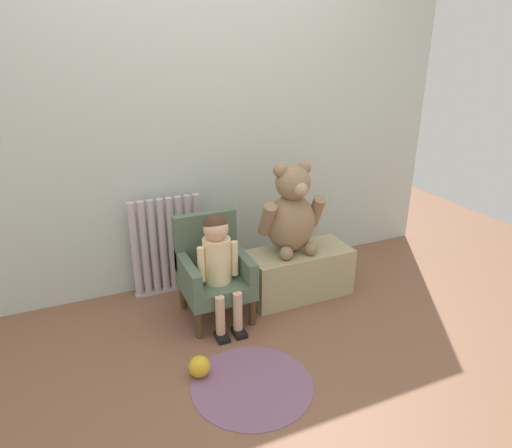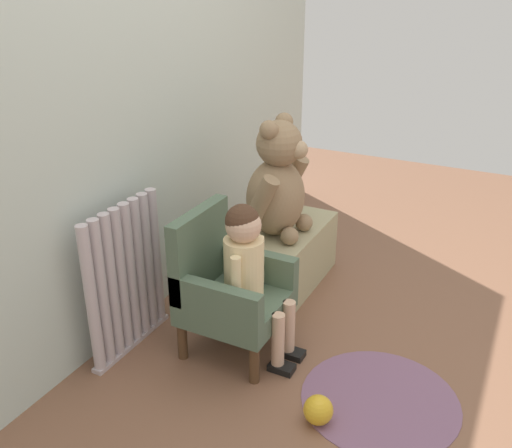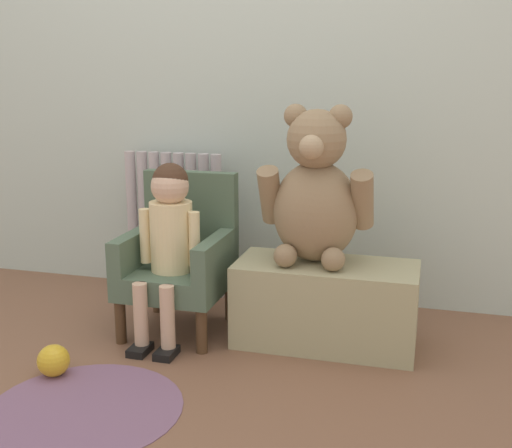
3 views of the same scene
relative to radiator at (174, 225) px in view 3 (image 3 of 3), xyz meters
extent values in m
plane|color=brown|center=(0.29, -0.97, -0.34)|extent=(6.00, 6.00, 0.00)
cube|color=silver|center=(0.29, 0.12, 0.86)|extent=(3.80, 0.05, 2.40)
cylinder|color=#C2B3B8|center=(-0.22, 0.00, 0.01)|extent=(0.05, 0.05, 0.67)
cylinder|color=#C2B3B8|center=(-0.16, 0.00, 0.01)|extent=(0.05, 0.05, 0.67)
cylinder|color=#C2B3B8|center=(-0.09, 0.00, 0.01)|extent=(0.05, 0.05, 0.67)
cylinder|color=#C2B3B8|center=(-0.03, 0.00, 0.01)|extent=(0.05, 0.05, 0.67)
cylinder|color=#C2B3B8|center=(0.03, 0.00, 0.01)|extent=(0.05, 0.05, 0.67)
cylinder|color=#C2B3B8|center=(0.09, 0.00, 0.01)|extent=(0.05, 0.05, 0.67)
cylinder|color=#C2B3B8|center=(0.15, 0.00, 0.01)|extent=(0.05, 0.05, 0.67)
cylinder|color=#C2B3B8|center=(0.22, 0.00, 0.01)|extent=(0.05, 0.05, 0.67)
cube|color=#C2B3B8|center=(0.00, 0.00, -0.33)|extent=(0.50, 0.05, 0.02)
cube|color=#4F644E|center=(0.19, -0.44, -0.11)|extent=(0.41, 0.42, 0.10)
cube|color=#4F644E|center=(0.19, -0.26, 0.12)|extent=(0.41, 0.06, 0.37)
cube|color=#4F644E|center=(0.02, -0.44, 0.01)|extent=(0.06, 0.42, 0.14)
cube|color=#4F644E|center=(0.37, -0.44, 0.01)|extent=(0.06, 0.42, 0.14)
cylinder|color=#4C331E|center=(0.02, -0.62, -0.25)|extent=(0.04, 0.04, 0.18)
cylinder|color=#4C331E|center=(0.36, -0.62, -0.25)|extent=(0.04, 0.04, 0.18)
cylinder|color=#4C331E|center=(0.02, -0.26, -0.25)|extent=(0.04, 0.04, 0.18)
cylinder|color=#4C331E|center=(0.36, -0.26, -0.25)|extent=(0.04, 0.04, 0.18)
cylinder|color=beige|center=(0.19, -0.48, 0.08)|extent=(0.17, 0.17, 0.28)
sphere|color=#D8AD8E|center=(0.19, -0.48, 0.28)|extent=(0.15, 0.15, 0.15)
sphere|color=#472D1E|center=(0.19, -0.48, 0.30)|extent=(0.14, 0.14, 0.14)
cylinder|color=#D8AD8E|center=(0.14, -0.67, -0.19)|extent=(0.06, 0.06, 0.25)
cube|color=black|center=(0.14, -0.69, -0.33)|extent=(0.07, 0.11, 0.03)
cylinder|color=#D8AD8E|center=(0.25, -0.67, -0.19)|extent=(0.06, 0.06, 0.25)
cube|color=black|center=(0.25, -0.69, -0.33)|extent=(0.07, 0.11, 0.03)
cylinder|color=beige|center=(0.09, -0.50, 0.08)|extent=(0.04, 0.04, 0.22)
cylinder|color=beige|center=(0.30, -0.50, 0.08)|extent=(0.04, 0.04, 0.22)
cube|color=tan|center=(0.80, -0.40, -0.18)|extent=(0.70, 0.32, 0.33)
ellipsoid|color=#907454|center=(0.75, -0.37, 0.19)|extent=(0.33, 0.29, 0.39)
sphere|color=#907454|center=(0.75, -0.38, 0.47)|extent=(0.23, 0.23, 0.23)
sphere|color=tan|center=(0.75, -0.48, 0.45)|extent=(0.09, 0.09, 0.09)
sphere|color=#907454|center=(0.67, -0.37, 0.55)|extent=(0.09, 0.09, 0.09)
sphere|color=#907454|center=(0.84, -0.37, 0.55)|extent=(0.09, 0.09, 0.09)
cylinder|color=#907454|center=(0.57, -0.38, 0.24)|extent=(0.08, 0.17, 0.24)
cylinder|color=#907454|center=(0.93, -0.38, 0.24)|extent=(0.08, 0.17, 0.24)
sphere|color=#907454|center=(0.66, -0.49, 0.03)|extent=(0.09, 0.09, 0.09)
sphere|color=#907454|center=(0.84, -0.49, 0.03)|extent=(0.09, 0.09, 0.09)
cylinder|color=slate|center=(0.15, -1.12, -0.34)|extent=(0.63, 0.63, 0.01)
sphere|color=gold|center=(-0.08, -0.94, -0.28)|extent=(0.11, 0.11, 0.11)
camera|label=1|loc=(-0.58, -2.83, 1.30)|focal=32.00mm
camera|label=2|loc=(-1.67, -1.49, 1.24)|focal=40.00mm
camera|label=3|loc=(1.18, -2.77, 0.72)|focal=45.00mm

